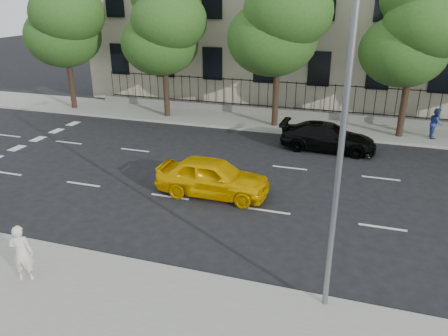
# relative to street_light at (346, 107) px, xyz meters

# --- Properties ---
(ground) EXTENTS (120.00, 120.00, 0.00)m
(ground) POSITION_rel_street_light_xyz_m (-2.50, 1.77, -5.15)
(ground) COLOR black
(ground) RESTS_ON ground
(near_sidewalk) EXTENTS (60.00, 4.00, 0.15)m
(near_sidewalk) POSITION_rel_street_light_xyz_m (-2.50, -2.23, -5.07)
(near_sidewalk) COLOR gray
(near_sidewalk) RESTS_ON ground
(far_sidewalk) EXTENTS (60.00, 4.00, 0.15)m
(far_sidewalk) POSITION_rel_street_light_xyz_m (-2.50, 15.77, -5.07)
(far_sidewalk) COLOR gray
(far_sidewalk) RESTS_ON ground
(lane_markings) EXTENTS (49.60, 4.62, 0.01)m
(lane_markings) POSITION_rel_street_light_xyz_m (-2.50, 6.52, -5.14)
(lane_markings) COLOR silver
(lane_markings) RESTS_ON ground
(crosswalk) EXTENTS (0.50, 12.10, 0.01)m
(crosswalk) POSITION_rel_street_light_xyz_m (-16.50, 6.37, -5.14)
(crosswalk) COLOR silver
(crosswalk) RESTS_ON ground
(iron_fence) EXTENTS (30.00, 0.50, 2.20)m
(iron_fence) POSITION_rel_street_light_xyz_m (-2.50, 17.47, -4.50)
(iron_fence) COLOR slate
(iron_fence) RESTS_ON far_sidewalk
(street_light) EXTENTS (0.25, 3.32, 8.05)m
(street_light) POSITION_rel_street_light_xyz_m (0.00, 0.00, 0.00)
(street_light) COLOR slate
(street_light) RESTS_ON near_sidewalk
(tree_a) EXTENTS (5.71, 5.31, 9.39)m
(tree_a) POSITION_rel_street_light_xyz_m (-18.46, 15.13, 0.98)
(tree_a) COLOR #382619
(tree_a) RESTS_ON far_sidewalk
(tree_b) EXTENTS (5.53, 5.12, 8.97)m
(tree_b) POSITION_rel_street_light_xyz_m (-11.46, 15.13, 0.69)
(tree_b) COLOR #382619
(tree_b) RESTS_ON far_sidewalk
(tree_c) EXTENTS (5.89, 5.50, 9.80)m
(tree_c) POSITION_rel_street_light_xyz_m (-4.46, 15.13, 1.26)
(tree_c) COLOR #382619
(tree_c) RESTS_ON far_sidewalk
(tree_d) EXTENTS (5.34, 4.94, 8.84)m
(tree_d) POSITION_rel_street_light_xyz_m (2.54, 15.13, 0.69)
(tree_d) COLOR #382619
(tree_d) RESTS_ON far_sidewalk
(yellow_taxi) EXTENTS (4.50, 1.82, 1.53)m
(yellow_taxi) POSITION_rel_street_light_xyz_m (-4.95, 4.99, -4.38)
(yellow_taxi) COLOR #EFB000
(yellow_taxi) RESTS_ON ground
(black_sedan) EXTENTS (4.86, 2.11, 1.39)m
(black_sedan) POSITION_rel_street_light_xyz_m (-1.11, 11.82, -4.45)
(black_sedan) COLOR black
(black_sedan) RESTS_ON ground
(woman_near) EXTENTS (0.71, 0.58, 1.67)m
(woman_near) POSITION_rel_street_light_xyz_m (-7.98, -2.03, -4.16)
(woman_near) COLOR silver
(woman_near) RESTS_ON near_sidewalk
(pedestrian_far) EXTENTS (0.65, 0.82, 1.64)m
(pedestrian_far) POSITION_rel_street_light_xyz_m (4.27, 15.18, -4.18)
(pedestrian_far) COLOR navy
(pedestrian_far) RESTS_ON far_sidewalk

